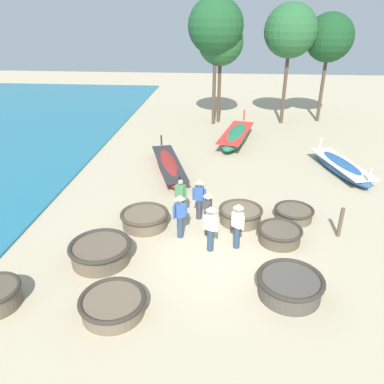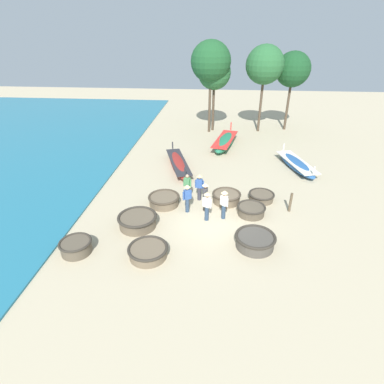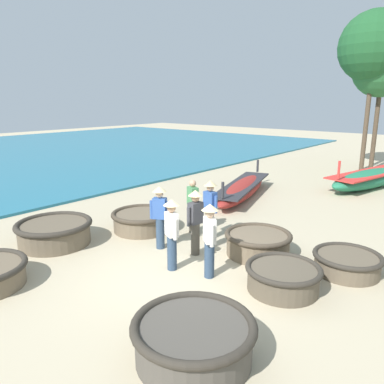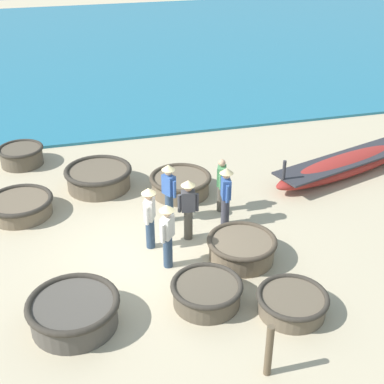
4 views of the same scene
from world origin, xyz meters
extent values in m
plane|color=#BCAD8C|center=(0.00, 0.00, 0.00)|extent=(80.00, 80.00, 0.00)
cylinder|color=#4C473F|center=(1.89, -2.03, 0.28)|extent=(1.75, 1.75, 0.56)
torus|color=#332D26|center=(1.89, -2.03, 0.56)|extent=(1.89, 1.89, 0.14)
cylinder|color=brown|center=(2.69, 2.39, 0.20)|extent=(1.40, 1.40, 0.41)
torus|color=#332D26|center=(2.69, 2.39, 0.41)|extent=(1.52, 1.52, 0.11)
cylinder|color=brown|center=(-6.18, -3.15, 0.28)|extent=(1.35, 1.35, 0.56)
torus|color=#332D26|center=(-6.18, -3.15, 0.56)|extent=(1.45, 1.45, 0.11)
cylinder|color=brown|center=(0.63, 2.01, 0.26)|extent=(1.56, 1.56, 0.52)
torus|color=#42382B|center=(0.63, 2.01, 0.52)|extent=(1.68, 1.68, 0.12)
cylinder|color=brown|center=(-2.89, -3.14, 0.22)|extent=(1.67, 1.67, 0.45)
torus|color=#332D26|center=(-2.89, -3.14, 0.45)|extent=(1.80, 1.80, 0.13)
cylinder|color=brown|center=(-2.95, 1.39, 0.25)|extent=(1.68, 1.68, 0.51)
torus|color=#42382B|center=(-2.95, 1.39, 0.51)|extent=(1.82, 1.82, 0.13)
cylinder|color=brown|center=(-3.93, -0.90, 0.29)|extent=(1.86, 1.86, 0.57)
torus|color=#332D26|center=(-3.93, -0.90, 0.57)|extent=(2.01, 2.01, 0.15)
cylinder|color=brown|center=(1.95, 0.75, 0.24)|extent=(1.44, 1.44, 0.48)
torus|color=#332D26|center=(1.95, 0.75, 0.48)|extent=(1.55, 1.55, 0.11)
ellipsoid|color=#285693|center=(5.75, 7.33, 0.31)|extent=(2.39, 5.03, 0.61)
cube|color=silver|center=(5.75, 7.33, 0.50)|extent=(2.33, 4.67, 0.06)
cylinder|color=silver|center=(5.16, 9.51, 0.84)|extent=(0.10, 0.10, 0.55)
cylinder|color=silver|center=(6.33, 5.16, 0.84)|extent=(0.10, 0.10, 0.55)
ellipsoid|color=maroon|center=(-2.81, 6.67, 0.31)|extent=(2.63, 5.62, 0.62)
cube|color=#2D2D33|center=(-2.81, 6.67, 0.50)|extent=(2.53, 5.20, 0.06)
cylinder|color=#2D2D33|center=(-3.57, 9.11, 0.84)|extent=(0.10, 0.10, 0.55)
cylinder|color=#2D2D33|center=(-2.05, 4.23, 0.84)|extent=(0.10, 0.10, 0.55)
ellipsoid|color=#237551|center=(0.62, 11.66, 0.39)|extent=(2.43, 5.63, 0.78)
cube|color=red|center=(0.62, 11.66, 0.64)|extent=(2.39, 5.21, 0.06)
cylinder|color=red|center=(1.16, 14.12, 1.09)|extent=(0.10, 0.10, 0.71)
cylinder|color=red|center=(0.07, 9.20, 1.09)|extent=(0.10, 0.10, 0.71)
cylinder|color=#4C473D|center=(-0.58, 1.01, 0.41)|extent=(0.22, 0.22, 0.82)
cube|color=#3D3D42|center=(-0.58, 1.01, 1.09)|extent=(0.27, 0.37, 0.54)
sphere|color=tan|center=(-0.58, 1.01, 1.47)|extent=(0.20, 0.20, 0.20)
cylinder|color=#3D3D42|center=(-0.55, 1.22, 1.04)|extent=(0.09, 0.09, 0.48)
cylinder|color=#3D3D42|center=(-0.61, 0.79, 1.04)|extent=(0.09, 0.09, 0.48)
cone|color=#D1BC84|center=(-0.58, 1.01, 1.60)|extent=(0.36, 0.36, 0.14)
cylinder|color=#2D425B|center=(-0.44, 0.00, 0.41)|extent=(0.22, 0.22, 0.82)
cube|color=silver|center=(-0.44, 0.00, 1.09)|extent=(0.40, 0.35, 0.54)
sphere|color=tan|center=(-0.44, 0.00, 1.47)|extent=(0.20, 0.20, 0.20)
cylinder|color=silver|center=(-0.24, -0.10, 1.04)|extent=(0.09, 0.09, 0.48)
cylinder|color=silver|center=(-0.64, 0.09, 1.04)|extent=(0.09, 0.09, 0.48)
cone|color=#D1BC84|center=(-0.44, 0.00, 1.60)|extent=(0.36, 0.36, 0.14)
cylinder|color=#4C473D|center=(-1.69, 2.23, 0.41)|extent=(0.22, 0.22, 0.82)
cube|color=#4C8E56|center=(-1.69, 2.23, 1.09)|extent=(0.40, 0.34, 0.54)
sphere|color=tan|center=(-1.69, 2.23, 1.47)|extent=(0.20, 0.20, 0.20)
cylinder|color=#4C8E56|center=(-1.89, 2.31, 1.04)|extent=(0.09, 0.09, 0.48)
cylinder|color=#4C8E56|center=(-1.49, 2.14, 1.04)|extent=(0.09, 0.09, 0.48)
cylinder|color=#2D425B|center=(0.45, 0.25, 0.41)|extent=(0.22, 0.22, 0.82)
cube|color=silver|center=(0.45, 0.25, 1.09)|extent=(0.40, 0.39, 0.54)
sphere|color=#DBB28E|center=(0.45, 0.25, 1.47)|extent=(0.20, 0.20, 0.20)
cylinder|color=silver|center=(0.62, 0.11, 1.04)|extent=(0.09, 0.09, 0.48)
cylinder|color=silver|center=(0.28, 0.38, 1.04)|extent=(0.09, 0.09, 0.48)
cone|color=#D1BC84|center=(0.45, 0.25, 1.60)|extent=(0.36, 0.36, 0.14)
cylinder|color=#383842|center=(-0.97, 2.11, 0.41)|extent=(0.22, 0.22, 0.82)
cube|color=#33569E|center=(-0.97, 2.11, 1.09)|extent=(0.37, 0.26, 0.54)
sphere|color=tan|center=(-0.97, 2.11, 1.47)|extent=(0.20, 0.20, 0.20)
cylinder|color=#33569E|center=(-0.75, 2.08, 1.04)|extent=(0.09, 0.09, 0.48)
cylinder|color=#33569E|center=(-1.19, 2.14, 1.04)|extent=(0.09, 0.09, 0.48)
cone|color=#D1BC84|center=(-0.97, 2.11, 1.60)|extent=(0.36, 0.36, 0.14)
cylinder|color=#2D425B|center=(-1.54, 0.73, 0.41)|extent=(0.22, 0.22, 0.82)
cube|color=#33569E|center=(-1.54, 0.73, 1.09)|extent=(0.40, 0.36, 0.54)
sphere|color=#DBB28E|center=(-1.54, 0.73, 1.47)|extent=(0.20, 0.20, 0.20)
cylinder|color=#33569E|center=(-1.73, 0.62, 1.04)|extent=(0.09, 0.09, 0.48)
cylinder|color=#33569E|center=(-1.35, 0.84, 1.04)|extent=(0.09, 0.09, 0.48)
cone|color=#D1BC84|center=(-1.54, 0.73, 1.60)|extent=(0.36, 0.36, 0.14)
cylinder|color=brown|center=(4.11, 1.27, 0.57)|extent=(0.14, 0.14, 1.13)
cylinder|color=#4C3D2D|center=(3.96, 16.46, 2.47)|extent=(0.24, 0.24, 4.94)
sphere|color=#286033|center=(3.96, 16.46, 6.15)|extent=(3.46, 3.46, 3.46)
cylinder|color=#4C3D2D|center=(-0.92, 15.82, 2.59)|extent=(0.24, 0.24, 5.17)
sphere|color=#1E5128|center=(-0.92, 15.82, 6.44)|extent=(3.62, 3.62, 3.62)
cylinder|color=#4C3D2D|center=(-0.58, 16.39, 2.18)|extent=(0.24, 0.24, 4.36)
sphere|color=#286033|center=(-0.58, 16.39, 5.42)|extent=(3.05, 3.05, 3.05)
cylinder|color=#4C3D2D|center=(6.69, 17.28, 2.29)|extent=(0.24, 0.24, 4.58)
sphere|color=#194723|center=(6.69, 17.28, 5.70)|extent=(3.20, 3.20, 3.20)
camera|label=1|loc=(-0.12, -10.56, 7.30)|focal=35.00mm
camera|label=2|loc=(-0.04, -13.32, 8.88)|focal=28.00mm
camera|label=3|loc=(5.02, -5.78, 3.80)|focal=35.00mm
camera|label=4|loc=(10.50, -1.85, 7.65)|focal=50.00mm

